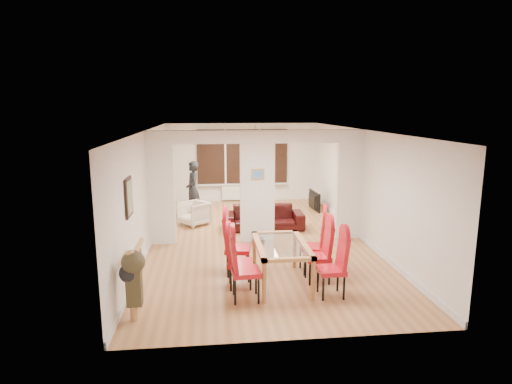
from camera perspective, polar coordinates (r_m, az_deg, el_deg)
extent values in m
cube|color=#B07746|center=(10.25, 0.17, -6.42)|extent=(5.00, 9.00, 0.01)
cube|color=white|center=(9.93, 0.17, 0.75)|extent=(5.00, 0.18, 2.60)
cube|color=black|center=(14.28, -1.81, 4.73)|extent=(3.00, 0.08, 1.80)
cube|color=white|center=(14.43, -1.77, -0.03)|extent=(1.40, 0.08, 0.50)
sphere|color=orange|center=(13.12, -0.13, 7.02)|extent=(0.36, 0.36, 0.36)
cube|color=gray|center=(7.59, -16.59, -0.66)|extent=(0.04, 0.52, 0.67)
cube|color=#4C8CD8|center=(9.79, 0.23, 2.38)|extent=(0.30, 0.03, 0.25)
imported|color=black|center=(11.12, 1.05, -3.40)|extent=(2.07, 0.85, 0.60)
imported|color=beige|center=(11.60, -8.23, -2.83)|extent=(0.96, 0.96, 0.63)
imported|color=black|center=(12.24, -8.41, 0.30)|extent=(0.66, 0.50, 1.63)
imported|color=black|center=(13.27, 7.39, -1.16)|extent=(1.00, 0.20, 0.57)
cylinder|color=#143F19|center=(12.72, -0.92, -1.27)|extent=(0.06, 0.06, 0.26)
imported|color=#311B11|center=(12.94, 0.90, -1.51)|extent=(0.23, 0.23, 0.06)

